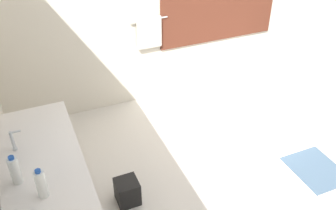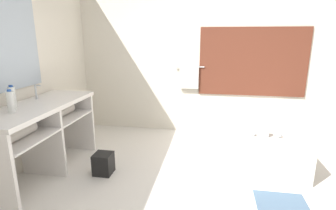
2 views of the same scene
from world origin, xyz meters
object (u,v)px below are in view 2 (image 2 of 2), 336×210
(water_bottle_1, at_px, (12,97))
(water_bottle_2, at_px, (11,102))
(waste_bin, at_px, (103,164))
(bathtub, at_px, (255,134))

(water_bottle_1, relative_size, water_bottle_2, 1.01)
(water_bottle_1, relative_size, waste_bin, 0.93)
(water_bottle_1, bearing_deg, waste_bin, 18.39)
(water_bottle_1, xyz_separation_m, waste_bin, (0.87, 0.29, -0.87))
(water_bottle_1, bearing_deg, water_bottle_2, -53.24)
(bathtub, xyz_separation_m, water_bottle_2, (-2.62, -1.38, 0.70))
(bathtub, bearing_deg, waste_bin, -155.04)
(waste_bin, bearing_deg, water_bottle_1, -161.61)
(bathtub, height_order, water_bottle_2, water_bottle_2)
(bathtub, relative_size, water_bottle_2, 6.71)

